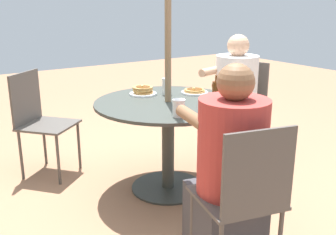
% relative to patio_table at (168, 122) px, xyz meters
% --- Properties ---
extents(ground_plane, '(12.00, 12.00, 0.00)m').
position_rel_patio_table_xyz_m(ground_plane, '(0.00, 0.00, -0.55)').
color(ground_plane, '#9E7051').
extents(patio_table, '(1.10, 1.10, 0.71)m').
position_rel_patio_table_xyz_m(patio_table, '(0.00, 0.00, 0.00)').
color(patio_table, '#383D38').
rests_on(patio_table, ground).
extents(umbrella_pole, '(0.05, 0.05, 2.39)m').
position_rel_patio_table_xyz_m(umbrella_pole, '(0.00, 0.00, 0.65)').
color(umbrella_pole, '#846B4C').
rests_on(umbrella_pole, ground).
extents(patio_chair_north, '(0.57, 0.57, 0.87)m').
position_rel_patio_table_xyz_m(patio_chair_north, '(0.85, 0.73, -0.05)').
color(patio_chair_north, '#514C47').
rests_on(patio_chair_north, ground).
extents(patio_chair_east, '(0.49, 0.49, 0.87)m').
position_rel_patio_table_xyz_m(patio_chair_east, '(-1.09, 0.26, -0.05)').
color(patio_chair_east, '#514C47').
rests_on(patio_chair_east, ground).
extents(diner_east, '(0.56, 0.46, 1.14)m').
position_rel_patio_table_xyz_m(diner_east, '(-0.92, 0.22, -0.04)').
color(diner_east, '#3D3D42').
rests_on(diner_east, ground).
extents(patio_chair_south, '(0.50, 0.50, 0.87)m').
position_rel_patio_table_xyz_m(patio_chair_south, '(0.30, -1.08, -0.05)').
color(patio_chair_south, '#514C47').
rests_on(patio_chair_south, ground).
extents(diner_south, '(0.49, 0.57, 1.14)m').
position_rel_patio_table_xyz_m(diner_south, '(0.26, -0.91, -0.04)').
color(diner_south, slate).
rests_on(diner_south, ground).
extents(pancake_plate_a, '(0.22, 0.22, 0.05)m').
position_rel_patio_table_xyz_m(pancake_plate_a, '(0.10, -0.32, 0.18)').
color(pancake_plate_a, white).
rests_on(pancake_plate_a, patio_table).
extents(pancake_plate_b, '(0.22, 0.22, 0.05)m').
position_rel_patio_table_xyz_m(pancake_plate_b, '(-0.40, -0.14, 0.18)').
color(pancake_plate_b, white).
rests_on(pancake_plate_b, patio_table).
extents(pancake_plate_c, '(0.22, 0.22, 0.08)m').
position_rel_patio_table_xyz_m(pancake_plate_c, '(0.29, 0.05, 0.19)').
color(pancake_plate_c, white).
rests_on(pancake_plate_c, patio_table).
extents(syrup_bottle, '(0.09, 0.07, 0.16)m').
position_rel_patio_table_xyz_m(syrup_bottle, '(-0.06, -0.42, 0.22)').
color(syrup_bottle, '#602D0F').
rests_on(syrup_bottle, patio_table).
extents(coffee_cup, '(0.08, 0.08, 0.11)m').
position_rel_patio_table_xyz_m(coffee_cup, '(-0.37, 0.16, 0.22)').
color(coffee_cup, white).
rests_on(coffee_cup, patio_table).
extents(drinking_glass_a, '(0.08, 0.08, 0.13)m').
position_rel_patio_table_xyz_m(drinking_glass_a, '(0.19, -0.11, 0.23)').
color(drinking_glass_a, silver).
rests_on(drinking_glass_a, patio_table).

